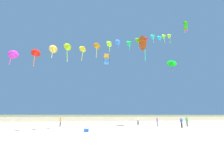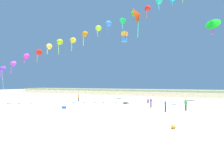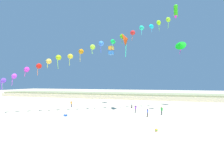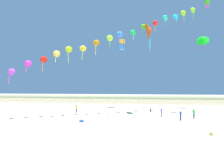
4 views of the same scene
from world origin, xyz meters
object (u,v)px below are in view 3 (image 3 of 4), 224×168
(large_kite_low_lead, at_px, (176,11))
(beach_ball, at_px, (156,130))
(person_near_right, at_px, (132,104))
(large_kite_high_solo, at_px, (180,44))
(person_far_right, at_px, (148,112))
(person_near_left, at_px, (162,110))
(person_mid_center, at_px, (71,104))
(large_kite_mid_trail, at_px, (111,50))
(large_kite_outer_drift, at_px, (126,39))
(person_far_left, at_px, (136,108))
(beach_cooler, at_px, (66,115))

(large_kite_low_lead, relative_size, beach_ball, 7.68)
(large_kite_low_lead, bearing_deg, person_near_right, 149.22)
(large_kite_high_solo, bearing_deg, person_far_right, -121.03)
(person_near_left, height_order, person_mid_center, person_near_left)
(person_mid_center, distance_m, large_kite_high_solo, 31.68)
(person_mid_center, height_order, person_far_right, person_mid_center)
(person_near_left, distance_m, large_kite_mid_trail, 21.76)
(person_near_right, xyz_separation_m, beach_ball, (5.41, -16.95, -0.80))
(person_near_right, relative_size, person_far_right, 1.11)
(large_kite_outer_drift, bearing_deg, person_far_right, -28.45)
(large_kite_mid_trail, bearing_deg, beach_ball, -60.15)
(person_far_left, bearing_deg, large_kite_low_lead, -0.09)
(large_kite_outer_drift, height_order, beach_ball, large_kite_outer_drift)
(large_kite_mid_trail, relative_size, large_kite_outer_drift, 0.45)
(person_near_left, distance_m, large_kite_outer_drift, 16.02)
(large_kite_outer_drift, bearing_deg, beach_cooler, -150.24)
(person_near_left, distance_m, person_near_right, 9.31)
(person_near_right, xyz_separation_m, person_mid_center, (-15.19, -2.73, -0.03))
(large_kite_low_lead, bearing_deg, person_near_left, -160.18)
(large_kite_low_lead, distance_m, large_kite_mid_trail, 18.63)
(person_near_left, xyz_separation_m, person_far_left, (-5.14, 0.96, -0.06))
(beach_ball, bearing_deg, person_far_right, 99.17)
(person_far_left, xyz_separation_m, large_kite_low_lead, (7.77, -0.01, 19.43))
(large_kite_high_solo, xyz_separation_m, beach_cooler, (-22.66, -16.38, -15.82))
(person_mid_center, height_order, large_kite_outer_drift, large_kite_outer_drift)
(person_far_right, xyz_separation_m, large_kite_high_solo, (7.73, 12.85, 15.15))
(large_kite_mid_trail, xyz_separation_m, beach_ball, (11.68, -20.36, -15.20))
(large_kite_mid_trail, distance_m, beach_cooler, 22.25)
(person_near_right, height_order, person_far_right, person_near_right)
(person_far_left, relative_size, large_kite_outer_drift, 0.31)
(large_kite_low_lead, distance_m, large_kite_outer_drift, 10.96)
(large_kite_outer_drift, bearing_deg, large_kite_low_lead, 4.14)
(large_kite_mid_trail, bearing_deg, large_kite_low_lead, -29.87)
(person_near_right, bearing_deg, large_kite_mid_trail, 151.51)
(large_kite_high_solo, relative_size, beach_cooler, 6.54)
(person_near_left, xyz_separation_m, large_kite_mid_trail, (-12.95, 9.89, 14.42))
(person_far_right, relative_size, large_kite_high_solo, 0.41)
(person_mid_center, distance_m, beach_ball, 25.04)
(person_near_left, xyz_separation_m, person_mid_center, (-21.87, 3.76, -0.01))
(large_kite_high_solo, height_order, beach_cooler, large_kite_high_solo)
(person_near_left, xyz_separation_m, large_kite_high_solo, (5.12, 10.65, 15.07))
(large_kite_high_solo, bearing_deg, beach_ball, -106.84)
(person_near_left, height_order, beach_ball, person_near_left)
(large_kite_high_solo, distance_m, beach_cooler, 32.13)
(large_kite_low_lead, bearing_deg, person_mid_center, 173.45)
(person_mid_center, bearing_deg, person_far_left, -9.51)
(person_far_right, distance_m, large_kite_mid_trail, 21.53)
(person_far_right, bearing_deg, large_kite_high_solo, 58.97)
(person_mid_center, xyz_separation_m, beach_cooler, (4.33, -9.49, -0.74))
(person_far_left, height_order, person_far_right, person_far_left)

